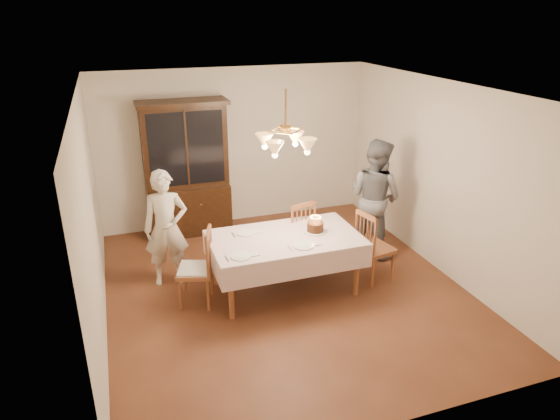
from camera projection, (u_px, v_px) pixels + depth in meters
name	position (u px, v px, depth m)	size (l,w,h in m)	color
ground	(285.00, 289.00, 6.60)	(5.00, 5.00, 0.00)	#542918
room_shell	(285.00, 175.00, 6.00)	(5.00, 5.00, 5.00)	white
dining_table	(285.00, 242.00, 6.34)	(1.90, 1.10, 0.76)	brown
china_hutch	(187.00, 171.00, 7.92)	(1.38, 0.54, 2.16)	black
chair_far_side	(296.00, 236.00, 7.09)	(0.53, 0.52, 1.00)	brown
chair_left_end	(196.00, 271.00, 6.12)	(0.54, 0.55, 1.00)	brown
chair_right_end	(374.00, 249.00, 6.69)	(0.50, 0.51, 1.00)	brown
elderly_woman	(166.00, 229.00, 6.49)	(0.57, 0.38, 1.57)	beige
adult_in_grey	(375.00, 197.00, 7.32)	(0.85, 0.66, 1.74)	slate
birthday_cake	(315.00, 227.00, 6.44)	(0.30, 0.30, 0.21)	white
place_setting_near_left	(242.00, 256.00, 5.81)	(0.40, 0.25, 0.02)	white
place_setting_near_right	(304.00, 245.00, 6.07)	(0.41, 0.26, 0.02)	white
place_setting_far_left	(247.00, 233.00, 6.41)	(0.38, 0.24, 0.02)	white
chandelier	(286.00, 143.00, 5.86)	(0.62, 0.62, 0.73)	#BF8C3F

